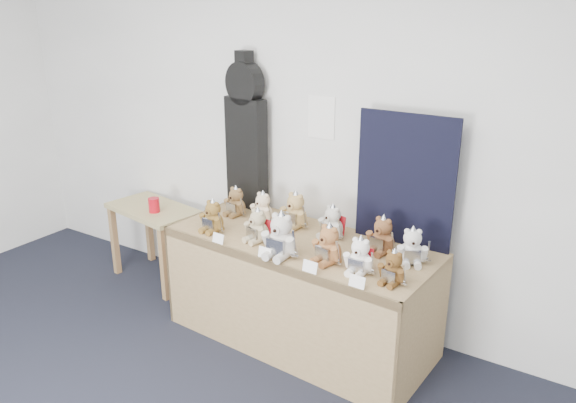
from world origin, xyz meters
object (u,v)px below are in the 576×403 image
Objects in this scene: teddy_front_centre at (281,237)px; teddy_back_left at (263,208)px; teddy_back_far_left at (236,202)px; teddy_front_end at (393,269)px; red_cup at (154,205)px; teddy_back_centre_right at (332,223)px; display_table at (294,266)px; teddy_back_end at (412,248)px; teddy_front_right at (328,246)px; teddy_back_right at (382,237)px; guitar_case at (246,133)px; side_table at (154,221)px; teddy_front_left at (258,227)px; teddy_front_far_right at (360,257)px; teddy_front_far_left at (213,217)px; teddy_back_centre_left at (295,212)px.

teddy_front_centre is 1.31× the size of teddy_back_left.
teddy_back_far_left is at bearing 146.86° from teddy_front_centre.
teddy_front_end is at bearing -8.65° from teddy_back_far_left.
teddy_back_centre_right reaches higher than red_cup.
teddy_back_end reaches higher than display_table.
teddy_back_end is (0.44, 0.26, -0.01)m from teddy_front_right.
teddy_front_end is at bearing -46.64° from teddy_back_right.
teddy_back_centre_right reaches higher than teddy_back_left.
display_table is at bearing -149.58° from teddy_back_right.
guitar_case is at bearing 152.10° from teddy_back_left.
side_table is 0.22m from red_cup.
teddy_front_centre is (1.46, -0.34, 0.18)m from red_cup.
teddy_front_left is (1.20, -0.23, 0.15)m from red_cup.
teddy_back_centre_right is 0.39m from teddy_back_right.
teddy_back_end is at bearing -0.03° from red_cup.
guitar_case is 1.00m from teddy_back_centre_right.
teddy_back_right is at bearing 36.27° from teddy_front_centre.
teddy_front_centre reaches higher than teddy_front_right.
teddy_front_far_right is at bearing -14.30° from guitar_case.
display_table is 5.81× the size of teddy_front_centre.
teddy_front_far_right is (0.78, -0.06, -0.00)m from teddy_front_left.
teddy_back_left is at bearing 64.82° from teddy_front_far_left.
teddy_front_left is (1.29, -0.30, 0.33)m from side_table.
teddy_front_far_left reaches higher than teddy_front_far_right.
teddy_front_far_left is at bearing -166.87° from teddy_front_right.
teddy_front_centre reaches higher than teddy_front_end.
side_table is 2.34m from teddy_front_end.
red_cup is 0.47× the size of teddy_front_far_right.
teddy_front_right is at bearing -17.52° from teddy_back_left.
teddy_back_right reaches higher than side_table.
teddy_front_left is 0.94× the size of teddy_back_right.
teddy_front_far_right is 0.22m from teddy_front_end.
teddy_front_centre is at bearing -78.21° from display_table.
teddy_back_left is 0.57m from teddy_back_centre_right.
teddy_front_left is at bearing 174.43° from teddy_front_far_right.
teddy_front_centre reaches higher than teddy_back_centre_left.
teddy_back_centre_right is (0.31, -0.03, -0.01)m from teddy_back_centre_left.
teddy_back_right is at bearing -0.33° from guitar_case.
teddy_front_centre reaches higher than teddy_front_left.
teddy_front_far_right is (0.22, -0.03, -0.01)m from teddy_front_right.
red_cup is at bearing 170.60° from teddy_front_far_right.
teddy_front_centre reaches higher than teddy_front_far_right.
teddy_back_centre_left is 0.92m from teddy_back_end.
teddy_front_far_left is at bearing -68.58° from guitar_case.
teddy_front_centre is at bearing -90.78° from teddy_back_centre_right.
teddy_back_left is at bearing -163.44° from teddy_back_centre_right.
teddy_back_far_left is at bearing 6.28° from red_cup.
display_table is at bearing 34.52° from teddy_front_left.
teddy_back_left is at bearing 7.68° from teddy_back_far_left.
teddy_back_centre_left is at bearing 110.23° from teddy_front_centre.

